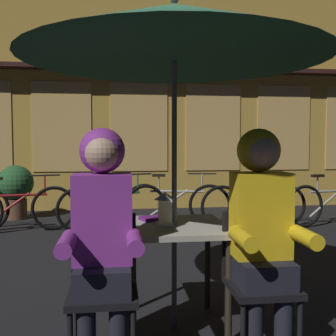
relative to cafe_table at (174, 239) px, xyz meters
The scene contains 16 objects.
ground_plane 0.64m from the cafe_table, ahead, with size 60.00×60.00×0.00m, color black.
cafe_table is the anchor object (origin of this frame).
patio_umbrella 1.42m from the cafe_table, ahead, with size 2.10×2.10×2.31m.
lantern 0.23m from the cafe_table, 169.27° to the right, with size 0.11×0.11×0.23m.
chair_left 0.62m from the cafe_table, 142.45° to the right, with size 0.40×0.40×0.87m.
chair_right 0.62m from the cafe_table, 37.55° to the right, with size 0.40×0.40×0.87m.
person_left_hooded 0.67m from the cafe_table, 138.43° to the right, with size 0.45×0.56×1.40m.
person_right_hooded 0.67m from the cafe_table, 41.57° to the right, with size 0.45×0.56×1.40m.
shopfront_building 5.97m from the cafe_table, 82.02° to the left, with size 10.00×0.93×6.20m.
bicycle_second 3.74m from the cafe_table, 119.73° to the left, with size 1.65×0.40×0.84m.
bicycle_third 3.33m from the cafe_table, 98.23° to the left, with size 1.64×0.45×0.84m.
bicycle_fourth 3.46m from the cafe_table, 81.39° to the left, with size 1.66×0.36×0.84m.
bicycle_fifth 3.59m from the cafe_table, 62.04° to the left, with size 1.68×0.08×0.84m.
bicycle_furthest 4.32m from the cafe_table, 46.91° to the left, with size 1.66×0.38×0.84m.
book 0.25m from the cafe_table, 124.85° to the left, with size 0.20×0.14×0.02m, color #661E7A.
potted_plant 4.83m from the cafe_table, 116.20° to the left, with size 0.60×0.60×0.92m.
Camera 1 is at (-0.38, -2.76, 1.32)m, focal length 43.00 mm.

